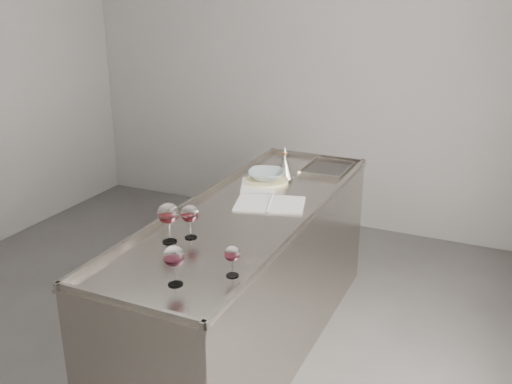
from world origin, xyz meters
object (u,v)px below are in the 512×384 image
at_px(wine_glass_middle, 190,214).
at_px(ceramic_bowl, 267,175).
at_px(wine_glass_small, 232,255).
at_px(wine_glass_left, 168,214).
at_px(notebook, 270,204).
at_px(wine_funnel, 285,168).
at_px(counter, 251,280).
at_px(wine_glass_right, 174,257).

bearing_deg(wine_glass_middle, ceramic_bowl, 90.15).
relative_size(wine_glass_small, ceramic_bowl, 0.62).
height_order(wine_glass_left, notebook, wine_glass_left).
height_order(ceramic_bowl, wine_funnel, wine_funnel).
relative_size(counter, wine_glass_right, 12.73).
relative_size(counter, wine_funnel, 11.16).
bearing_deg(wine_glass_left, wine_funnel, 83.73).
relative_size(wine_glass_right, ceramic_bowl, 0.78).
bearing_deg(ceramic_bowl, notebook, -63.56).
height_order(wine_glass_right, notebook, wine_glass_right).
relative_size(wine_glass_middle, wine_glass_right, 0.97).
xyz_separation_m(wine_glass_left, wine_funnel, (0.14, 1.24, -0.09)).
bearing_deg(wine_funnel, counter, -85.82).
bearing_deg(wine_glass_small, counter, 109.61).
xyz_separation_m(counter, wine_glass_right, (0.08, -0.95, 0.60)).
distance_m(wine_glass_left, wine_glass_right, 0.45).
xyz_separation_m(counter, ceramic_bowl, (-0.12, 0.50, 0.52)).
height_order(notebook, ceramic_bowl, ceramic_bowl).
height_order(wine_glass_right, ceramic_bowl, wine_glass_right).
distance_m(wine_glass_middle, wine_funnel, 1.15).
bearing_deg(wine_funnel, notebook, -77.20).
distance_m(wine_glass_left, notebook, 0.77).
height_order(wine_glass_middle, wine_funnel, wine_funnel).
bearing_deg(ceramic_bowl, wine_glass_right, -82.21).
bearing_deg(wine_glass_small, wine_funnel, 102.75).
xyz_separation_m(ceramic_bowl, wine_funnel, (0.07, 0.15, 0.02)).
height_order(counter, wine_glass_right, wine_glass_right).
distance_m(wine_glass_small, notebook, 0.92).
xyz_separation_m(wine_glass_small, ceramic_bowl, (-0.39, 1.27, -0.06)).
relative_size(wine_glass_small, wine_funnel, 0.69).
bearing_deg(notebook, wine_glass_right, -105.33).
relative_size(wine_glass_middle, wine_glass_small, 1.24).
distance_m(counter, wine_glass_right, 1.13).
relative_size(counter, notebook, 5.15).
distance_m(wine_glass_left, ceramic_bowl, 1.09).
bearing_deg(ceramic_bowl, counter, -77.06).
relative_size(counter, wine_glass_left, 11.17).
height_order(wine_glass_middle, wine_glass_right, wine_glass_right).
xyz_separation_m(counter, wine_glass_middle, (-0.11, -0.49, 0.60)).
relative_size(wine_glass_left, wine_glass_right, 1.14).
relative_size(wine_glass_left, wine_funnel, 1.00).
bearing_deg(wine_glass_small, ceramic_bowl, 107.03).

